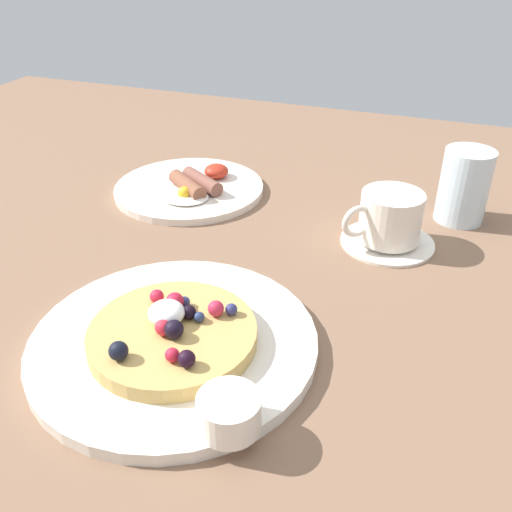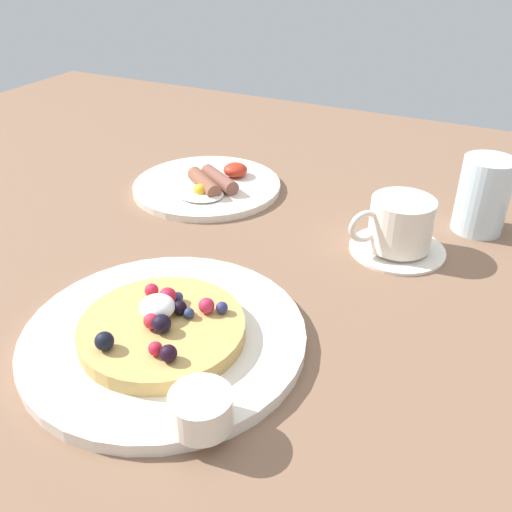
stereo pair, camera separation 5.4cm
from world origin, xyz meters
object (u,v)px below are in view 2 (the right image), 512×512
Objects in this scene: syrup_ramekin at (201,409)px; coffee_cup at (400,222)px; pancake_plate at (165,336)px; coffee_saucer at (397,248)px; breakfast_plate at (207,186)px; water_glass at (483,195)px.

coffee_cup is at bearing 79.66° from syrup_ramekin.
pancake_plate reaches higher than coffee_saucer.
pancake_plate reaches higher than breakfast_plate.
coffee_saucer is (31.09, -5.23, -0.13)cm from breakfast_plate.
pancake_plate is 2.78× the size of water_glass.
coffee_cup is 0.92× the size of water_glass.
pancake_plate is 32.25cm from coffee_saucer.
coffee_cup is at bearing -128.02° from water_glass.
syrup_ramekin is at bearing -100.49° from coffee_saucer.
coffee_cup reaches higher than syrup_ramekin.
coffee_cup is 13.36cm from water_glass.
syrup_ramekin reaches higher than pancake_plate.
breakfast_plate is 2.24× the size of water_glass.
water_glass is at bearing 52.08° from coffee_saucer.
breakfast_plate reaches higher than coffee_saucer.
syrup_ramekin is (9.44, -8.30, 2.23)cm from pancake_plate.
water_glass is (14.79, 46.58, 2.14)cm from syrup_ramekin.
coffee_saucer is at bearing -127.92° from water_glass.
coffee_saucer is (6.71, 36.21, -2.50)cm from syrup_ramekin.
water_glass reaches higher than syrup_ramekin.
water_glass is (24.22, 38.29, 4.37)cm from pancake_plate.
coffee_saucer is 1.29× the size of coffee_cup.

